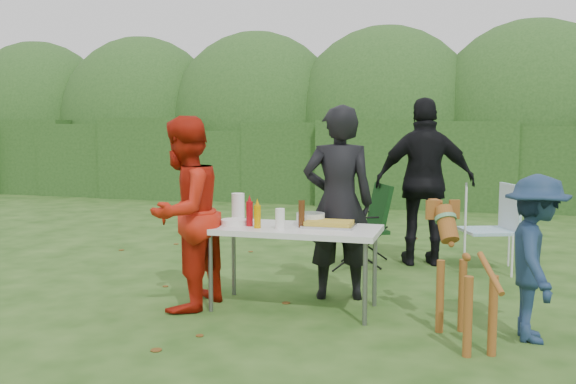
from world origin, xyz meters
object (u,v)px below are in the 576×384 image
(camping_chair, at_px, (361,225))
(mustard_bottle, at_px, (257,217))
(person_cook, at_px, (338,203))
(ketchup_bottle, at_px, (250,214))
(person_black_puffy, at_px, (425,182))
(child, at_px, (536,258))
(lawn_chair, at_px, (488,227))
(beer_bottle, at_px, (302,214))
(dog, at_px, (466,278))
(paper_towel_roll, at_px, (238,207))
(person_red_jacket, at_px, (184,213))
(folding_table, at_px, (294,233))

(camping_chair, xyz_separation_m, mustard_bottle, (-0.59, -2.00, 0.35))
(person_cook, xyz_separation_m, ketchup_bottle, (-0.70, -0.53, -0.06))
(person_black_puffy, relative_size, camping_chair, 2.02)
(child, bearing_deg, lawn_chair, 4.18)
(child, bearing_deg, beer_bottle, 80.23)
(ketchup_bottle, bearing_deg, person_cook, 37.22)
(dog, bearing_deg, paper_towel_roll, 48.40)
(person_red_jacket, height_order, child, person_red_jacket)
(dog, distance_m, ketchup_bottle, 1.93)
(lawn_chair, height_order, ketchup_bottle, lawn_chair)
(mustard_bottle, height_order, ketchup_bottle, ketchup_bottle)
(child, xyz_separation_m, camping_chair, (-1.67, 2.11, -0.15))
(lawn_chair, bearing_deg, mustard_bottle, 26.92)
(person_black_puffy, relative_size, lawn_chair, 1.98)
(camping_chair, bearing_deg, person_cook, 62.36)
(person_cook, xyz_separation_m, dog, (1.16, -0.95, -0.41))
(person_black_puffy, height_order, ketchup_bottle, person_black_puffy)
(dog, bearing_deg, mustard_bottle, 55.70)
(person_black_puffy, relative_size, paper_towel_roll, 7.54)
(beer_bottle, bearing_deg, child, -7.60)
(person_cook, height_order, lawn_chair, person_cook)
(folding_table, bearing_deg, beer_bottle, -9.19)
(person_black_puffy, distance_m, dog, 2.72)
(person_red_jacket, relative_size, camping_chair, 1.76)
(mustard_bottle, relative_size, ketchup_bottle, 0.91)
(person_cook, relative_size, person_red_jacket, 1.06)
(folding_table, relative_size, lawn_chair, 1.51)
(person_red_jacket, xyz_separation_m, person_black_puffy, (1.93, 2.39, 0.12))
(person_black_puffy, height_order, child, person_black_puffy)
(folding_table, xyz_separation_m, dog, (1.46, -0.49, -0.19))
(person_red_jacket, height_order, camping_chair, person_red_jacket)
(person_cook, height_order, mustard_bottle, person_cook)
(dog, height_order, lawn_chair, dog)
(child, relative_size, dog, 1.20)
(camping_chair, bearing_deg, dog, 88.54)
(paper_towel_roll, bearing_deg, child, -10.00)
(person_black_puffy, distance_m, child, 2.62)
(person_black_puffy, xyz_separation_m, paper_towel_roll, (-1.59, -1.95, -0.11))
(child, height_order, camping_chair, child)
(folding_table, relative_size, camping_chair, 1.55)
(beer_bottle, bearing_deg, person_cook, 63.52)
(dog, height_order, ketchup_bottle, dog)
(person_red_jacket, relative_size, person_black_puffy, 0.87)
(camping_chair, height_order, ketchup_bottle, camping_chair)
(person_red_jacket, distance_m, lawn_chair, 3.52)
(lawn_chair, bearing_deg, person_red_jacket, 20.11)
(ketchup_bottle, bearing_deg, folding_table, 10.37)
(folding_table, xyz_separation_m, camping_chair, (0.30, 1.84, -0.20))
(folding_table, height_order, person_cook, person_cook)
(child, distance_m, ketchup_bottle, 2.37)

